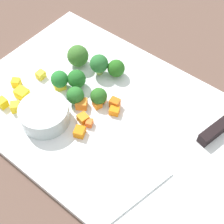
# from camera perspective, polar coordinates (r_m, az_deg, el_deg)

# --- Properties ---
(ground_plane) EXTENTS (4.00, 4.00, 0.00)m
(ground_plane) POSITION_cam_1_polar(r_m,az_deg,el_deg) (0.58, 0.00, -1.31)
(ground_plane) COLOR brown
(cutting_board) EXTENTS (0.51, 0.33, 0.01)m
(cutting_board) POSITION_cam_1_polar(r_m,az_deg,el_deg) (0.57, 0.00, -0.96)
(cutting_board) COLOR white
(cutting_board) RESTS_ON ground_plane
(prep_bowl) EXTENTS (0.08, 0.08, 0.03)m
(prep_bowl) POSITION_cam_1_polar(r_m,az_deg,el_deg) (0.56, -11.57, -0.38)
(prep_bowl) COLOR #B3C0C3
(prep_bowl) RESTS_ON cutting_board
(chef_knife) EXTENTS (0.08, 0.29, 0.02)m
(chef_knife) POSITION_cam_1_polar(r_m,az_deg,el_deg) (0.54, 14.07, -5.89)
(chef_knife) COLOR silver
(chef_knife) RESTS_ON cutting_board
(carrot_dice_0) EXTENTS (0.02, 0.02, 0.01)m
(carrot_dice_0) POSITION_cam_1_polar(r_m,az_deg,el_deg) (0.56, -5.01, -1.09)
(carrot_dice_0) COLOR orange
(carrot_dice_0) RESTS_ON cutting_board
(carrot_dice_1) EXTENTS (0.02, 0.02, 0.01)m
(carrot_dice_1) POSITION_cam_1_polar(r_m,az_deg,el_deg) (0.54, -5.62, -3.43)
(carrot_dice_1) COLOR orange
(carrot_dice_1) RESTS_ON cutting_board
(carrot_dice_2) EXTENTS (0.02, 0.02, 0.01)m
(carrot_dice_2) POSITION_cam_1_polar(r_m,az_deg,el_deg) (0.58, -1.76, 2.29)
(carrot_dice_2) COLOR orange
(carrot_dice_2) RESTS_ON cutting_board
(carrot_dice_3) EXTENTS (0.03, 0.03, 0.02)m
(carrot_dice_3) POSITION_cam_1_polar(r_m,az_deg,el_deg) (0.58, -5.29, 1.40)
(carrot_dice_3) COLOR orange
(carrot_dice_3) RESTS_ON cutting_board
(carrot_dice_4) EXTENTS (0.02, 0.02, 0.01)m
(carrot_dice_4) POSITION_cam_1_polar(r_m,az_deg,el_deg) (0.58, -2.50, 1.46)
(carrot_dice_4) COLOR orange
(carrot_dice_4) RESTS_ON cutting_board
(carrot_dice_5) EXTENTS (0.02, 0.02, 0.02)m
(carrot_dice_5) POSITION_cam_1_polar(r_m,az_deg,el_deg) (0.57, 0.47, 1.55)
(carrot_dice_5) COLOR orange
(carrot_dice_5) RESTS_ON cutting_board
(carrot_dice_6) EXTENTS (0.01, 0.02, 0.01)m
(carrot_dice_6) POSITION_cam_1_polar(r_m,az_deg,el_deg) (0.55, -3.93, -1.90)
(carrot_dice_6) COLOR orange
(carrot_dice_6) RESTS_ON cutting_board
(carrot_dice_7) EXTENTS (0.02, 0.02, 0.01)m
(carrot_dice_7) POSITION_cam_1_polar(r_m,az_deg,el_deg) (0.57, 0.38, 0.19)
(carrot_dice_7) COLOR orange
(carrot_dice_7) RESTS_ON cutting_board
(pepper_dice_0) EXTENTS (0.03, 0.03, 0.02)m
(pepper_dice_0) POSITION_cam_1_polar(r_m,az_deg,el_deg) (0.61, -9.10, 4.73)
(pepper_dice_0) COLOR yellow
(pepper_dice_0) RESTS_ON cutting_board
(pepper_dice_1) EXTENTS (0.02, 0.02, 0.02)m
(pepper_dice_1) POSITION_cam_1_polar(r_m,az_deg,el_deg) (0.63, -16.21, 4.86)
(pepper_dice_1) COLOR yellow
(pepper_dice_1) RESTS_ON cutting_board
(pepper_dice_2) EXTENTS (0.02, 0.02, 0.02)m
(pepper_dice_2) POSITION_cam_1_polar(r_m,az_deg,el_deg) (0.61, -15.25, 3.11)
(pepper_dice_2) COLOR yellow
(pepper_dice_2) RESTS_ON cutting_board
(pepper_dice_3) EXTENTS (0.02, 0.02, 0.02)m
(pepper_dice_3) POSITION_cam_1_polar(r_m,az_deg,el_deg) (0.61, -18.38, 1.52)
(pepper_dice_3) COLOR yellow
(pepper_dice_3) RESTS_ON cutting_board
(pepper_dice_4) EXTENTS (0.01, 0.02, 0.01)m
(pepper_dice_4) POSITION_cam_1_polar(r_m,az_deg,el_deg) (0.63, -12.20, 6.30)
(pepper_dice_4) COLOR yellow
(pepper_dice_4) RESTS_ON cutting_board
(pepper_dice_5) EXTENTS (0.02, 0.02, 0.02)m
(pepper_dice_5) POSITION_cam_1_polar(r_m,az_deg,el_deg) (0.59, -16.33, 0.84)
(pepper_dice_5) COLOR yellow
(pepper_dice_5) RESTS_ON cutting_board
(broccoli_floret_0) EXTENTS (0.03, 0.03, 0.04)m
(broccoli_floret_0) POSITION_cam_1_polar(r_m,az_deg,el_deg) (0.62, -2.25, 8.28)
(broccoli_floret_0) COLOR #95B357
(broccoli_floret_0) RESTS_ON cutting_board
(broccoli_floret_1) EXTENTS (0.03, 0.03, 0.03)m
(broccoli_floret_1) POSITION_cam_1_polar(r_m,az_deg,el_deg) (0.62, 0.72, 7.53)
(broccoli_floret_1) COLOR #91AA5B
(broccoli_floret_1) RESTS_ON cutting_board
(broccoli_floret_2) EXTENTS (0.03, 0.03, 0.03)m
(broccoli_floret_2) POSITION_cam_1_polar(r_m,az_deg,el_deg) (0.57, -6.35, 2.84)
(broccoli_floret_2) COLOR #80B859
(broccoli_floret_2) RESTS_ON cutting_board
(broccoli_floret_3) EXTENTS (0.03, 0.03, 0.04)m
(broccoli_floret_3) POSITION_cam_1_polar(r_m,az_deg,el_deg) (0.60, -9.04, 5.57)
(broccoli_floret_3) COLOR #94AF5A
(broccoli_floret_3) RESTS_ON cutting_board
(broccoli_floret_4) EXTENTS (0.04, 0.04, 0.04)m
(broccoli_floret_4) POSITION_cam_1_polar(r_m,az_deg,el_deg) (0.64, -5.90, 9.60)
(broccoli_floret_4) COLOR #8EBA58
(broccoli_floret_4) RESTS_ON cutting_board
(broccoli_floret_5) EXTENTS (0.03, 0.03, 0.03)m
(broccoli_floret_5) POSITION_cam_1_polar(r_m,az_deg,el_deg) (0.57, -2.31, 2.72)
(broccoli_floret_5) COLOR #95BA5C
(broccoli_floret_5) RESTS_ON cutting_board
(broccoli_floret_6) EXTENTS (0.03, 0.03, 0.04)m
(broccoli_floret_6) POSITION_cam_1_polar(r_m,az_deg,el_deg) (0.60, -6.13, 5.68)
(broccoli_floret_6) COLOR #92AC59
(broccoli_floret_6) RESTS_ON cutting_board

